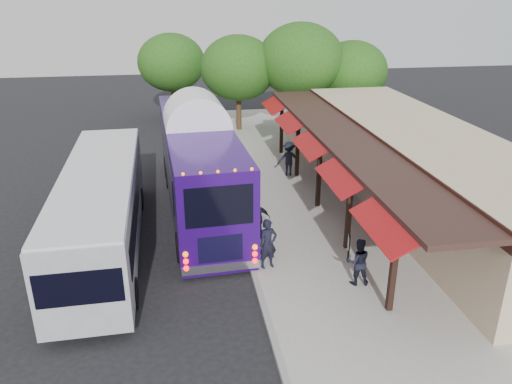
{
  "coord_description": "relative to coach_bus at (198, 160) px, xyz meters",
  "views": [
    {
      "loc": [
        -2.3,
        -15.99,
        9.34
      ],
      "look_at": [
        0.67,
        2.24,
        1.8
      ],
      "focal_mm": 35.0,
      "sensor_mm": 36.0,
      "label": 1
    }
  ],
  "objects": [
    {
      "name": "sign_board",
      "position": [
        4.98,
        -6.28,
        -1.36
      ],
      "size": [
        0.18,
        0.49,
        1.09
      ],
      "rotation": [
        0.0,
        0.0,
        -0.29
      ],
      "color": "black",
      "rests_on": "sidewalk"
    },
    {
      "name": "tree_mid",
      "position": [
        7.6,
        11.91,
        2.68
      ],
      "size": [
        5.77,
        5.77,
        7.39
      ],
      "color": "#382314",
      "rests_on": "ground"
    },
    {
      "name": "ground",
      "position": [
        1.45,
        -5.36,
        -2.25
      ],
      "size": [
        90.0,
        90.0,
        0.0
      ],
      "primitive_type": "plane",
      "color": "black",
      "rests_on": "ground"
    },
    {
      "name": "coach_bus",
      "position": [
        0.0,
        0.0,
        0.0
      ],
      "size": [
        3.46,
        13.19,
        4.18
      ],
      "rotation": [
        0.0,
        0.0,
        0.05
      ],
      "color": "#290862",
      "rests_on": "ground"
    },
    {
      "name": "curb",
      "position": [
        1.5,
        -1.36,
        -2.17
      ],
      "size": [
        0.2,
        40.0,
        0.16
      ],
      "primitive_type": "cube",
      "color": "gray",
      "rests_on": "ground"
    },
    {
      "name": "ped_b",
      "position": [
        4.8,
        -7.69,
        -1.27
      ],
      "size": [
        0.89,
        0.74,
        1.65
      ],
      "primitive_type": "imported",
      "rotation": [
        0.0,
        0.0,
        2.99
      ],
      "color": "black",
      "rests_on": "sidewalk"
    },
    {
      "name": "ped_a",
      "position": [
        2.05,
        -6.15,
        -1.18
      ],
      "size": [
        0.76,
        0.59,
        1.83
      ],
      "primitive_type": "imported",
      "rotation": [
        0.0,
        0.0,
        0.25
      ],
      "color": "black",
      "rests_on": "sidewalk"
    },
    {
      "name": "ped_d",
      "position": [
        4.85,
        2.97,
        -1.18
      ],
      "size": [
        1.22,
        0.75,
        1.84
      ],
      "primitive_type": "imported",
      "rotation": [
        0.0,
        0.0,
        3.09
      ],
      "color": "black",
      "rests_on": "sidewalk"
    },
    {
      "name": "city_bus",
      "position": [
        -3.83,
        -3.52,
        -0.48
      ],
      "size": [
        2.88,
        11.94,
        3.19
      ],
      "rotation": [
        0.0,
        0.0,
        0.02
      ],
      "color": "gray",
      "rests_on": "ground"
    },
    {
      "name": "ped_c",
      "position": [
        2.05,
        -3.92,
        -1.25
      ],
      "size": [
        1.0,
        0.42,
        1.7
      ],
      "primitive_type": "imported",
      "rotation": [
        0.0,
        0.0,
        3.14
      ],
      "color": "black",
      "rests_on": "sidewalk"
    },
    {
      "name": "tree_far",
      "position": [
        -0.96,
        17.1,
        2.02
      ],
      "size": [
        5.0,
        5.0,
        6.4
      ],
      "color": "#382314",
      "rests_on": "ground"
    },
    {
      "name": "tree_right",
      "position": [
        11.22,
        11.85,
        1.87
      ],
      "size": [
        4.82,
        4.82,
        6.17
      ],
      "color": "#382314",
      "rests_on": "ground"
    },
    {
      "name": "station_shelter",
      "position": [
        9.83,
        -1.36,
        -0.4
      ],
      "size": [
        8.15,
        20.0,
        3.6
      ],
      "color": "tan",
      "rests_on": "ground"
    },
    {
      "name": "tree_left",
      "position": [
        3.48,
        12.69,
        2.14
      ],
      "size": [
        5.14,
        5.14,
        6.58
      ],
      "color": "#382314",
      "rests_on": "ground"
    },
    {
      "name": "sidewalk",
      "position": [
        6.45,
        -1.36,
        -2.17
      ],
      "size": [
        10.0,
        40.0,
        0.15
      ],
      "primitive_type": "cube",
      "color": "#9E9B93",
      "rests_on": "ground"
    }
  ]
}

